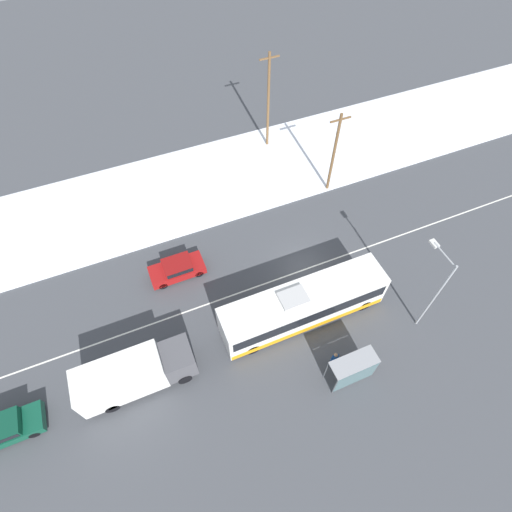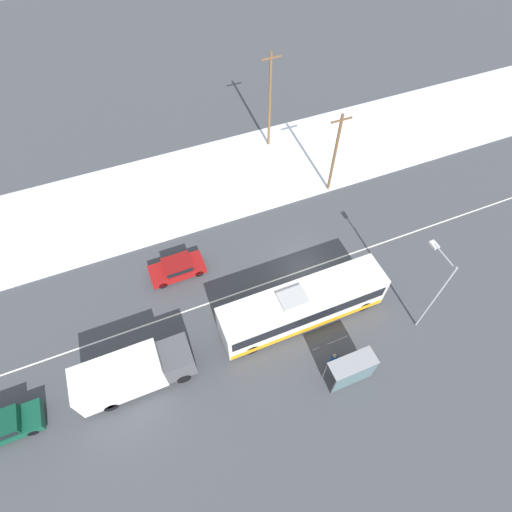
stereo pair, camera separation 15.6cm
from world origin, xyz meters
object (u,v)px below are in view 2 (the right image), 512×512
Objects in this scene: city_bus at (303,306)px; streetlamp at (435,286)px; utility_pole_snowlot at (270,101)px; sedan_car at (177,268)px; bus_shelter at (354,371)px; pedestrian_at_stop at (334,359)px; utility_pole_roadside at (335,153)px; parked_car_near_truck at (3,426)px; box_truck at (132,373)px.

streetlamp is at bearing -23.62° from city_bus.
city_bus is 19.32m from utility_pole_snowlot.
sedan_car is 14.51m from bus_shelter.
pedestrian_at_stop is 1.63m from bus_shelter.
city_bus is 9.84m from sedan_car.
utility_pole_snowlot is (-2.52, 7.69, 0.76)m from utility_pole_roadside.
parked_car_near_truck is (-12.48, -7.07, 0.01)m from sedan_car.
city_bus is 11.68m from box_truck.
utility_pole_snowlot reaches higher than box_truck.
streetlamp is at bearing -6.30° from parked_car_near_truck.
sedan_car is at bearing 56.87° from box_truck.
box_truck reaches higher than sedan_car.
box_truck is 2.39× the size of bus_shelter.
pedestrian_at_stop is at bearing -10.56° from parked_car_near_truck.
pedestrian_at_stop is at bearing -16.74° from box_truck.
bus_shelter is at bearing -80.68° from city_bus.
streetlamp reaches higher than box_truck.
utility_pole_roadside reaches higher than bus_shelter.
sedan_car is 17.83m from streetlamp.
utility_pole_roadside is 8.13m from utility_pole_snowlot.
sedan_car is 14.34m from parked_car_near_truck.
streetlamp is (6.39, 2.12, 2.79)m from bus_shelter.
city_bus is 5.37m from bus_shelter.
utility_pole_snowlot reaches higher than streetlamp.
bus_shelter is (12.55, -5.00, 0.06)m from box_truck.
sedan_car is at bearing 135.68° from city_bus.
utility_pole_roadside is at bearing 29.12° from box_truck.
sedan_car is at bearing 144.92° from streetlamp.
pedestrian_at_stop is at bearing -102.63° from utility_pole_snowlot.
pedestrian_at_stop is 0.22× the size of streetlamp.
parked_car_near_truck is 0.45× the size of utility_pole_snowlot.
box_truck is 1.70× the size of parked_car_near_truck.
utility_pole_roadside is at bearing 53.37° from city_bus.
pedestrian_at_stop is at bearing 124.44° from sedan_car.
bus_shelter is (0.87, -5.29, 0.06)m from city_bus.
city_bus is at bearing 1.46° from box_truck.
city_bus is 1.50× the size of utility_pole_roadside.
parked_car_near_truck is 2.68× the size of pedestrian_at_stop.
streetlamp is (6.88, 0.75, 3.51)m from pedestrian_at_stop.
parked_car_near_truck is 31.24m from utility_pole_snowlot.
sedan_car is at bearing 29.54° from parked_car_near_truck.
parked_car_near_truck is 29.61m from utility_pole_roadside.
utility_pole_snowlot reaches higher than bus_shelter.
streetlamp reaches higher than bus_shelter.
parked_car_near_truck is at bearing 179.42° from box_truck.
utility_pole_snowlot reaches higher than parked_car_near_truck.
streetlamp reaches higher than sedan_car.
city_bus is 2.77× the size of parked_car_near_truck.
sedan_car is 0.98× the size of parked_car_near_truck.
pedestrian_at_stop is (12.06, -3.63, -0.66)m from box_truck.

